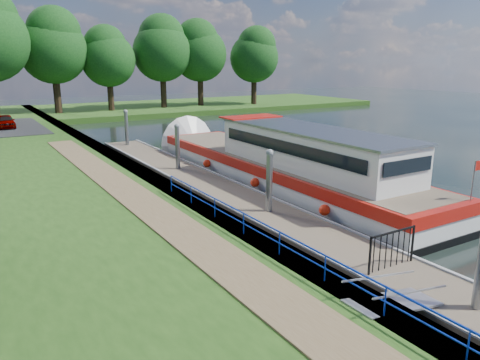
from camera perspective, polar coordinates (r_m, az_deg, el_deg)
ground at (r=13.73m, az=24.84°, el=-14.53°), size 160.00×160.00×0.00m
bank_edge at (r=23.51m, az=-10.74°, el=-0.53°), size 1.10×90.00×0.78m
far_bank at (r=62.79m, az=-10.35°, el=8.62°), size 60.00×18.00×0.60m
footpath at (r=16.51m, az=-8.15°, el=-5.35°), size 1.60×40.00×0.05m
blue_fence at (r=13.08m, az=7.43°, el=-8.31°), size 0.04×18.04×0.72m
pontoon at (r=22.81m, az=-2.93°, el=-1.28°), size 2.50×30.00×0.56m
mooring_piles at (r=22.54m, az=-2.97°, el=1.40°), size 0.30×27.30×3.55m
gangway at (r=12.35m, az=18.19°, el=-13.91°), size 2.58×1.00×0.92m
gate_panel at (r=14.42m, az=18.09°, el=-7.42°), size 1.85×0.05×1.15m
barge at (r=24.63m, az=4.16°, el=2.05°), size 4.36×21.15×4.78m
horizon_trees at (r=55.76m, az=-23.01°, el=14.93°), size 54.38×10.03×12.87m
car_a at (r=44.05m, az=-26.64°, el=6.41°), size 1.38×3.27×1.11m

